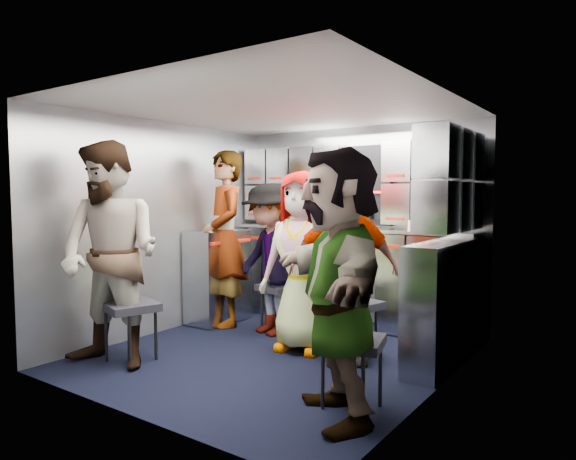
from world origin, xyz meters
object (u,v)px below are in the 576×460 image
Objects in this scene: jump_seat_mid_right at (354,307)px; jump_seat_near_right at (352,346)px; attendant_arc_c at (303,261)px; jump_seat_near_left at (131,309)px; jump_seat_mid_left at (280,290)px; jump_seat_center at (314,305)px; attendant_arc_e at (339,284)px; attendant_arc_d at (344,269)px; attendant_standing at (225,238)px; attendant_arc_b at (269,259)px; attendant_arc_a at (110,255)px.

jump_seat_mid_right is 1.07m from jump_seat_near_right.
attendant_arc_c reaches higher than jump_seat_near_right.
jump_seat_near_left reaches higher than jump_seat_mid_left.
attendant_arc_e is (0.94, -1.22, 0.46)m from jump_seat_center.
jump_seat_mid_right reaches higher than jump_seat_near_right.
attendant_arc_d reaches higher than jump_seat_mid_right.
jump_seat_mid_left is at bearing 49.00° from attendant_standing.
attendant_arc_d is at bearing 34.05° from jump_seat_near_left.
jump_seat_near_left is 0.32× the size of attendant_arc_c.
attendant_arc_d is at bearing -90.00° from jump_seat_mid_right.
attendant_standing is at bearing -167.54° from attendant_arc_e.
attendant_arc_e reaches higher than jump_seat_near_right.
attendant_arc_b is at bearing 143.55° from jump_seat_near_right.
jump_seat_near_left is 1.43m from attendant_arc_b.
jump_seat_near_left is 0.35× the size of attendant_arc_b.
attendant_arc_e is at bearing -55.00° from attendant_arc_c.
jump_seat_near_left is 1.07× the size of jump_seat_mid_right.
attendant_arc_b reaches higher than jump_seat_near_left.
attendant_arc_b is (-0.00, -0.18, 0.34)m from jump_seat_mid_left.
jump_seat_center is (0.56, -0.25, -0.04)m from jump_seat_mid_left.
attendant_arc_c is (0.56, -0.25, 0.05)m from attendant_arc_b.
jump_seat_mid_right is 0.32× the size of attendant_arc_b.
jump_seat_near_right is 0.30× the size of attendant_arc_c.
jump_seat_mid_left is at bearing 155.80° from jump_seat_center.
attendant_arc_a is 1.21× the size of attendant_arc_b.
attendant_arc_b is 0.89× the size of attendant_arc_e.
jump_seat_mid_left is at bearing 139.36° from jump_seat_near_right.
jump_seat_mid_right is at bearing 29.79° from attendant_arc_a.
jump_seat_near_left reaches higher than jump_seat_near_right.
attendant_arc_e is (1.50, -1.29, 0.09)m from attendant_arc_b.
attendant_arc_b is at bearing -176.35° from attendant_arc_e.
jump_seat_center is 0.94× the size of jump_seat_near_right.
attendant_arc_c is 0.46m from attendant_arc_d.
attendant_arc_e reaches higher than jump_seat_mid_left.
attendant_standing is 2.47m from attendant_arc_e.
attendant_arc_b reaches higher than jump_seat_mid_left.
attendant_arc_d reaches higher than attendant_arc_b.
attendant_arc_a reaches higher than jump_seat_near_left.
jump_seat_mid_left is at bearing 114.31° from attendant_arc_d.
jump_seat_near_right is at bearing -20.31° from attendant_arc_b.
jump_seat_mid_right is 0.39m from attendant_arc_d.
attendant_arc_b is at bearing 172.60° from jump_seat_center.
attendant_arc_c reaches higher than attendant_arc_b.
attendant_arc_a reaches higher than attendant_arc_d.
attendant_arc_c is at bearing -168.30° from jump_seat_mid_right.
jump_seat_center is at bearing 82.83° from attendant_arc_c.
jump_seat_mid_right is 0.31× the size of attendant_arc_d.
attendant_arc_e is at bearing -66.69° from jump_seat_mid_right.
jump_seat_mid_left is 2.14m from attendant_arc_e.
jump_seat_near_left is at bearing -140.32° from attendant_arc_c.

